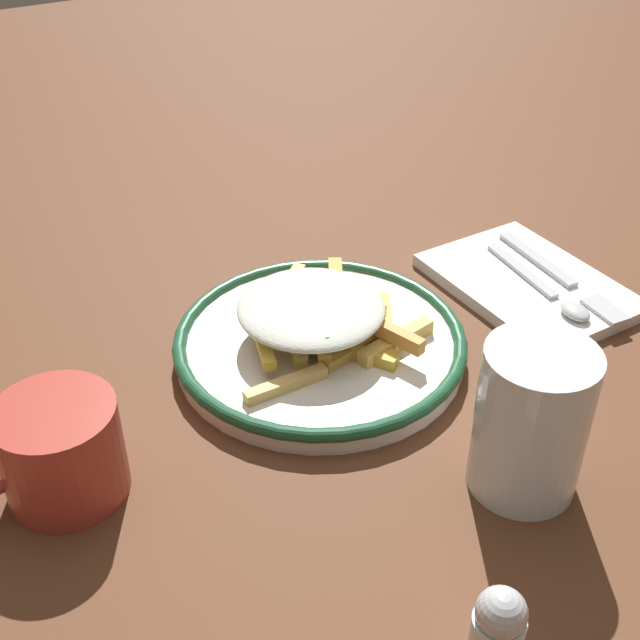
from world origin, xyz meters
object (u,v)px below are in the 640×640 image
fork (559,276)px  coffee_mug (60,451)px  water_glass (531,421)px  napkin (528,285)px  salt_shaker (497,635)px  spoon (552,294)px  plate (320,343)px  fries_heap (318,314)px

fork → coffee_mug: (0.49, 0.02, 0.02)m
fork → coffee_mug: coffee_mug is taller
water_glass → napkin: bearing=-133.4°
napkin → fork: fork is taller
coffee_mug → salt_shaker: size_ratio=1.58×
fork → spoon: size_ratio=1.16×
plate → spoon: same height
water_glass → coffee_mug: water_glass is taller
napkin → spoon: bearing=84.0°
fries_heap → napkin: size_ratio=0.98×
water_glass → coffee_mug: 0.33m
fork → napkin: bearing=-24.2°
fries_heap → plate: bearing=74.2°
fries_heap → salt_shaker: size_ratio=2.69×
fries_heap → coffee_mug: (0.24, 0.05, -0.00)m
water_glass → salt_shaker: bearing=42.2°
fries_heap → spoon: size_ratio=1.24×
fries_heap → water_glass: size_ratio=1.63×
fries_heap → coffee_mug: bearing=12.0°
water_glass → coffee_mug: (0.29, -0.16, -0.02)m
napkin → water_glass: water_glass is taller
napkin → salt_shaker: size_ratio=2.74×
spoon → salt_shaker: (0.29, 0.26, 0.02)m
plate → fork: plate is taller
fork → coffee_mug: size_ratio=1.60×
napkin → salt_shaker: salt_shaker is taller
water_glass → salt_shaker: (0.12, 0.11, -0.02)m
fries_heap → napkin: fries_heap is taller
plate → water_glass: (-0.05, 0.20, 0.05)m
spoon → salt_shaker: 0.39m
plate → fries_heap: 0.03m
fork → water_glass: water_glass is taller
fries_heap → coffee_mug: coffee_mug is taller
napkin → water_glass: 0.27m
napkin → water_glass: size_ratio=1.66×
plate → salt_shaker: size_ratio=3.62×
salt_shaker → plate: bearing=-102.2°
fork → spoon: bearing=36.3°
fries_heap → fork: bearing=173.1°
salt_shaker → coffee_mug: bearing=-57.3°
plate → water_glass: water_glass is taller
plate → napkin: 0.23m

